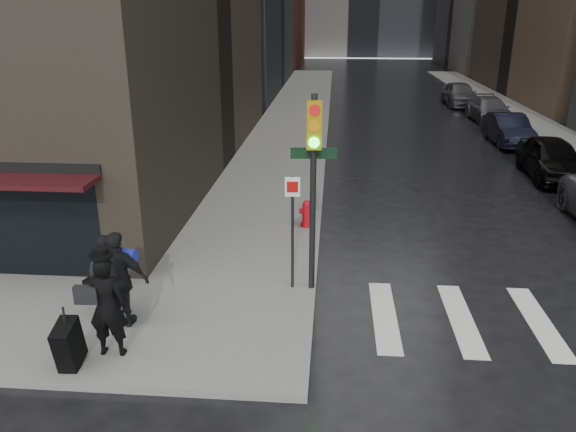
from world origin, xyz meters
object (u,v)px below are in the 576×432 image
at_px(parked_car_1, 552,158).
at_px(parked_car_2, 509,129).
at_px(parked_car_4, 460,94).
at_px(parked_car_3, 490,110).
at_px(man_overcoat, 99,312).
at_px(man_jeans, 108,278).
at_px(man_greycoat, 120,280).
at_px(traffic_light, 312,169).
at_px(fire_hydrant, 307,215).

distance_m(parked_car_1, parked_car_2, 5.93).
bearing_deg(parked_car_4, parked_car_2, -90.99).
height_order(parked_car_1, parked_car_3, parked_car_1).
relative_size(parked_car_1, parked_car_2, 1.05).
distance_m(man_overcoat, parked_car_2, 22.96).
bearing_deg(man_overcoat, parked_car_1, -136.30).
xyz_separation_m(parked_car_1, parked_car_3, (0.64, 11.85, -0.09)).
bearing_deg(man_jeans, man_overcoat, 120.69).
distance_m(man_overcoat, parked_car_4, 33.54).
xyz_separation_m(man_greycoat, traffic_light, (3.67, 1.83, 1.83)).
xyz_separation_m(parked_car_1, parked_car_4, (0.11, 17.78, 0.02)).
distance_m(man_jeans, traffic_light, 4.71).
bearing_deg(traffic_light, parked_car_1, 46.33).
relative_size(man_greycoat, parked_car_2, 0.46).
bearing_deg(man_greycoat, parked_car_2, -123.40).
relative_size(parked_car_2, parked_car_3, 0.91).
distance_m(man_greycoat, parked_car_3, 27.42).
height_order(parked_car_1, parked_car_2, parked_car_1).
height_order(man_overcoat, traffic_light, traffic_light).
relative_size(parked_car_3, parked_car_4, 1.02).
xyz_separation_m(traffic_light, parked_car_3, (9.49, 22.22, -2.29)).
distance_m(traffic_light, parked_car_4, 29.62).
distance_m(traffic_light, parked_car_2, 18.70).
bearing_deg(parked_car_2, traffic_light, -119.31).
bearing_deg(parked_car_3, parked_car_2, -97.54).
distance_m(parked_car_2, parked_car_4, 11.86).
relative_size(traffic_light, parked_car_4, 0.93).
relative_size(fire_hydrant, parked_car_3, 0.17).
distance_m(man_jeans, man_greycoat, 0.38).
xyz_separation_m(man_jeans, traffic_light, (3.99, 1.63, 1.90)).
height_order(traffic_light, parked_car_4, traffic_light).
distance_m(parked_car_3, parked_car_4, 5.95).
bearing_deg(parked_car_4, man_greycoat, -113.54).
height_order(fire_hydrant, parked_car_3, parked_car_3).
relative_size(man_greycoat, parked_car_4, 0.43).
distance_m(fire_hydrant, parked_car_4, 25.88).
bearing_deg(man_greycoat, parked_car_1, -134.41).
xyz_separation_m(man_overcoat, man_jeans, (-0.34, 1.31, 0.02)).
xyz_separation_m(man_jeans, parked_car_3, (13.48, 23.85, -0.39)).
bearing_deg(parked_car_3, traffic_light, -114.98).
relative_size(man_greycoat, fire_hydrant, 2.49).
bearing_deg(parked_car_1, man_jeans, -134.00).
relative_size(man_jeans, parked_car_4, 0.39).
height_order(traffic_light, fire_hydrant, traffic_light).
relative_size(man_overcoat, traffic_light, 0.49).
distance_m(fire_hydrant, parked_car_3, 20.69).
bearing_deg(fire_hydrant, parked_car_1, 34.99).
xyz_separation_m(man_jeans, parked_car_1, (12.84, 11.99, -0.30)).
bearing_deg(fire_hydrant, man_jeans, -123.52).
bearing_deg(parked_car_3, man_greycoat, -120.53).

